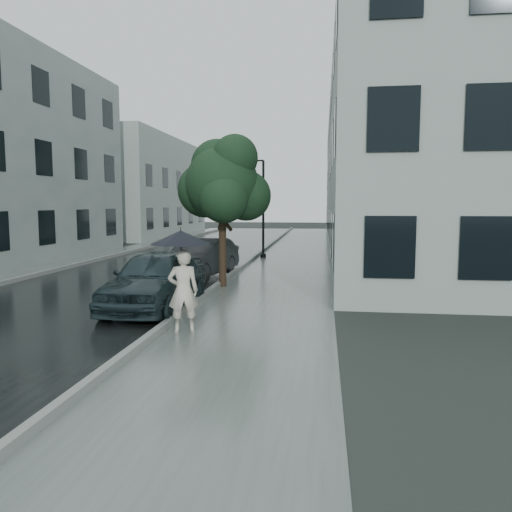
# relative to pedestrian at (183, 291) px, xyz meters

# --- Properties ---
(ground) EXTENTS (120.00, 120.00, 0.00)m
(ground) POSITION_rel_pedestrian_xyz_m (1.10, 1.00, -0.86)
(ground) COLOR black
(ground) RESTS_ON ground
(sidewalk) EXTENTS (3.50, 60.00, 0.01)m
(sidewalk) POSITION_rel_pedestrian_xyz_m (1.35, 13.00, -0.86)
(sidewalk) COLOR slate
(sidewalk) RESTS_ON ground
(kerb_near) EXTENTS (0.15, 60.00, 0.15)m
(kerb_near) POSITION_rel_pedestrian_xyz_m (-0.47, 13.00, -0.79)
(kerb_near) COLOR slate
(kerb_near) RESTS_ON ground
(asphalt_road) EXTENTS (6.85, 60.00, 0.00)m
(asphalt_road) POSITION_rel_pedestrian_xyz_m (-3.97, 13.00, -0.86)
(asphalt_road) COLOR black
(asphalt_road) RESTS_ON ground
(kerb_far) EXTENTS (0.15, 60.00, 0.15)m
(kerb_far) POSITION_rel_pedestrian_xyz_m (-7.47, 13.00, -0.79)
(kerb_far) COLOR slate
(kerb_far) RESTS_ON ground
(sidewalk_far) EXTENTS (1.70, 60.00, 0.01)m
(sidewalk_far) POSITION_rel_pedestrian_xyz_m (-8.40, 13.00, -0.86)
(sidewalk_far) COLOR #4C5451
(sidewalk_far) RESTS_ON ground
(building_near) EXTENTS (7.02, 36.00, 9.00)m
(building_near) POSITION_rel_pedestrian_xyz_m (6.57, 20.50, 3.64)
(building_near) COLOR gray
(building_near) RESTS_ON ground
(building_far_b) EXTENTS (7.02, 18.00, 8.00)m
(building_far_b) POSITION_rel_pedestrian_xyz_m (-12.67, 31.00, 3.14)
(building_far_b) COLOR gray
(building_far_b) RESTS_ON ground
(pedestrian) EXTENTS (0.72, 0.59, 1.71)m
(pedestrian) POSITION_rel_pedestrian_xyz_m (0.00, 0.00, 0.00)
(pedestrian) COLOR beige
(pedestrian) RESTS_ON sidewalk
(umbrella) EXTENTS (1.61, 1.61, 1.21)m
(umbrella) POSITION_rel_pedestrian_xyz_m (-0.03, 0.00, 1.10)
(umbrella) COLOR black
(umbrella) RESTS_ON ground
(street_tree) EXTENTS (3.03, 2.75, 4.76)m
(street_tree) POSITION_rel_pedestrian_xyz_m (-0.35, 5.82, 2.42)
(street_tree) COLOR #332619
(street_tree) RESTS_ON ground
(lamp_post) EXTENTS (0.83, 0.45, 4.82)m
(lamp_post) POSITION_rel_pedestrian_xyz_m (-0.25, 14.44, 1.91)
(lamp_post) COLOR black
(lamp_post) RESTS_ON ground
(car_near) EXTENTS (1.83, 4.41, 1.49)m
(car_near) POSITION_rel_pedestrian_xyz_m (-1.34, 2.20, -0.11)
(car_near) COLOR #1A292D
(car_near) RESTS_ON ground
(car_far) EXTENTS (2.12, 4.41, 1.39)m
(car_far) POSITION_rel_pedestrian_xyz_m (-1.52, 7.55, -0.16)
(car_far) COLOR black
(car_far) RESTS_ON ground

